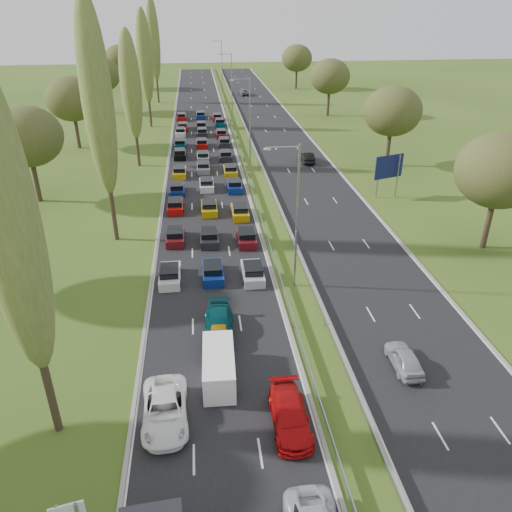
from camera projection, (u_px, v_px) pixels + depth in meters
ground at (249, 160)px, 74.60m from camera, size 260.00×260.00×0.00m
near_carriageway at (203, 157)px, 76.11m from camera, size 10.50×215.00×0.04m
far_carriageway at (290, 154)px, 77.51m from camera, size 10.50×215.00×0.04m
central_reservation at (247, 152)px, 76.56m from camera, size 2.36×215.00×0.32m
lamp_columns at (250, 122)px, 70.09m from camera, size 0.18×140.18×12.00m
poplar_row at (119, 88)px, 56.83m from camera, size 2.80×127.80×22.44m
woodland_left at (18, 144)px, 53.01m from camera, size 8.00×166.00×11.10m
woodland_right at (417, 125)px, 61.33m from camera, size 8.00×153.00×11.10m
traffic_queue_fill at (204, 164)px, 71.45m from camera, size 9.06×69.89×0.80m
near_car_2 at (165, 410)px, 28.15m from camera, size 2.74×5.57×1.52m
near_car_7 at (219, 324)px, 35.58m from camera, size 2.33×5.17×1.47m
near_car_8 at (219, 339)px, 34.21m from camera, size 1.72×3.99×1.34m
near_car_11 at (290, 416)px, 27.80m from camera, size 2.09×5.07×1.47m
far_car_0 at (404, 359)px, 32.30m from camera, size 1.64×3.97×1.35m
far_car_1 at (307, 157)px, 73.26m from camera, size 1.67×4.62×1.51m
far_car_2 at (245, 92)px, 124.91m from camera, size 2.52×5.21×1.43m
white_van_rear at (219, 364)px, 31.30m from camera, size 1.95×4.97×2.00m
direction_sign at (389, 169)px, 59.02m from camera, size 3.81×1.41×5.20m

